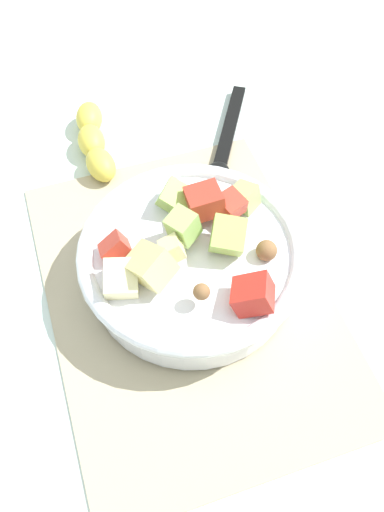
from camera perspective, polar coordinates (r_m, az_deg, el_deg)
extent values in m
plane|color=silver|center=(0.60, -0.45, -4.23)|extent=(2.40, 2.40, 0.00)
cube|color=tan|center=(0.60, -0.45, -4.09)|extent=(0.43, 0.31, 0.01)
cylinder|color=white|center=(0.59, 0.00, -0.86)|extent=(0.23, 0.23, 0.05)
torus|color=white|center=(0.56, 0.00, 0.59)|extent=(0.25, 0.25, 0.02)
sphere|color=brown|center=(0.51, 0.58, -4.00)|extent=(0.03, 0.03, 0.03)
cube|color=#9EC656|center=(0.55, 3.90, 2.25)|extent=(0.05, 0.05, 0.04)
cube|color=#BC3828|center=(0.58, 4.16, 5.59)|extent=(0.04, 0.03, 0.02)
cube|color=#BC3828|center=(0.57, 1.35, 5.93)|extent=(0.04, 0.04, 0.03)
cube|color=#A3CC6B|center=(0.55, -0.97, 3.22)|extent=(0.04, 0.04, 0.04)
cube|color=red|center=(0.52, 6.58, -4.14)|extent=(0.05, 0.05, 0.04)
cube|color=#9EC656|center=(0.59, -1.78, 6.32)|extent=(0.05, 0.05, 0.04)
cube|color=beige|center=(0.53, -2.20, 0.74)|extent=(0.03, 0.03, 0.03)
cube|color=#A3CC6B|center=(0.60, 5.70, 6.08)|extent=(0.04, 0.04, 0.04)
cube|color=#E5D684|center=(0.53, -4.55, -1.01)|extent=(0.06, 0.06, 0.05)
cube|color=#BC3828|center=(0.56, -8.34, 0.88)|extent=(0.04, 0.03, 0.04)
cube|color=beige|center=(0.53, -7.50, -3.00)|extent=(0.05, 0.04, 0.04)
sphere|color=brown|center=(0.56, 8.03, 0.59)|extent=(0.04, 0.03, 0.03)
ellipsoid|color=black|center=(0.69, 2.65, 8.47)|extent=(0.07, 0.06, 0.01)
cube|color=black|center=(0.77, 4.10, 13.76)|extent=(0.15, 0.10, 0.01)
ellipsoid|color=yellow|center=(0.78, -11.01, 14.38)|extent=(0.06, 0.05, 0.04)
ellipsoid|color=yellow|center=(0.74, -10.78, 12.06)|extent=(0.06, 0.04, 0.04)
ellipsoid|color=yellow|center=(0.71, -9.79, 9.68)|extent=(0.06, 0.04, 0.04)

